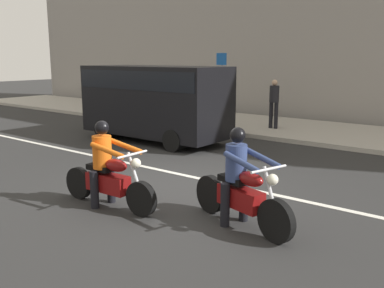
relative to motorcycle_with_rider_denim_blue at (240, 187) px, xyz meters
name	(u,v)px	position (x,y,z in m)	size (l,w,h in m)	color
ground_plane	(173,188)	(-2.16, 0.86, -0.65)	(80.00, 80.00, 0.00)	#282828
sidewalk_slab	(322,132)	(-2.16, 8.86, -0.58)	(40.00, 4.40, 0.14)	#A8A399
lane_marking_stripe	(201,179)	(-2.11, 1.76, -0.64)	(18.00, 0.14, 0.01)	silver
motorcycle_with_rider_denim_blue	(240,187)	(0.00, 0.00, 0.00)	(2.14, 0.87, 1.59)	black
motorcycle_with_rider_orange_stripe	(107,172)	(-2.35, -0.70, -0.01)	(2.20, 0.70, 1.56)	black
parked_van_black	(155,98)	(-5.92, 4.36, 0.73)	(4.85, 1.96, 2.37)	black
street_sign_post	(222,81)	(-5.86, 8.00, 1.11)	(0.44, 0.08, 2.68)	gray
pedestrian_bystander	(274,100)	(-3.72, 8.17, 0.50)	(0.34, 0.34, 1.73)	black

